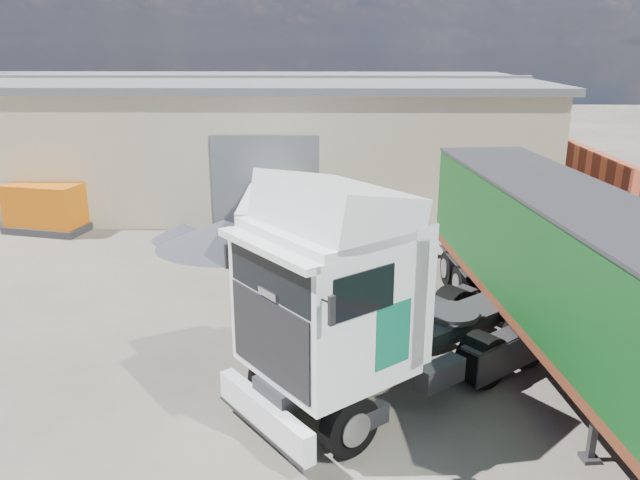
{
  "coord_description": "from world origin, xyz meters",
  "views": [
    {
      "loc": [
        0.47,
        -12.7,
        6.86
      ],
      "look_at": [
        0.17,
        3.0,
        1.85
      ],
      "focal_mm": 35.0,
      "sensor_mm": 36.0,
      "label": 1
    }
  ],
  "objects_px": {
    "tractor_unit": "(363,310)",
    "orange_skip": "(48,210)",
    "panel_van": "(270,224)",
    "box_trailer": "(558,258)"
  },
  "relations": [
    {
      "from": "panel_van",
      "to": "orange_skip",
      "type": "bearing_deg",
      "value": 164.74
    },
    {
      "from": "box_trailer",
      "to": "orange_skip",
      "type": "xyz_separation_m",
      "value": [
        -15.65,
        9.53,
        -1.55
      ]
    },
    {
      "from": "tractor_unit",
      "to": "orange_skip",
      "type": "bearing_deg",
      "value": -174.37
    },
    {
      "from": "tractor_unit",
      "to": "panel_van",
      "type": "xyz_separation_m",
      "value": [
        -2.69,
        9.35,
        -1.03
      ]
    },
    {
      "from": "box_trailer",
      "to": "panel_van",
      "type": "relative_size",
      "value": 2.6
    },
    {
      "from": "box_trailer",
      "to": "orange_skip",
      "type": "distance_m",
      "value": 18.39
    },
    {
      "from": "tractor_unit",
      "to": "panel_van",
      "type": "distance_m",
      "value": 9.78
    },
    {
      "from": "tractor_unit",
      "to": "box_trailer",
      "type": "relative_size",
      "value": 0.6
    },
    {
      "from": "panel_van",
      "to": "box_trailer",
      "type": "bearing_deg",
      "value": -46.91
    },
    {
      "from": "orange_skip",
      "to": "panel_van",
      "type": "bearing_deg",
      "value": -1.8
    }
  ]
}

